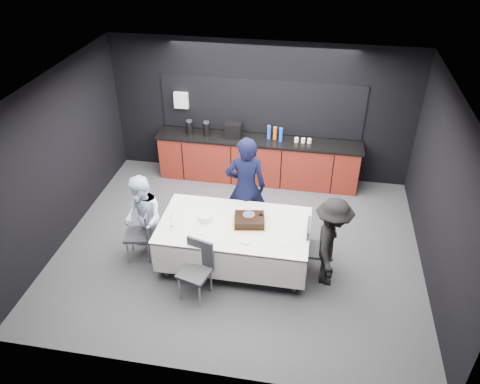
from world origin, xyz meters
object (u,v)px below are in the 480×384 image
cake_assembly (250,220)px  champagne_flute (171,218)px  plate_stack (205,217)px  chair_near (197,265)px  person_left (143,218)px  person_right (331,242)px  party_table (234,231)px  person_center (246,188)px  chair_right (314,245)px  chair_left (143,230)px

cake_assembly → champagne_flute: size_ratio=2.45×
plate_stack → champagne_flute: bearing=-151.7°
cake_assembly → chair_near: cake_assembly is taller
chair_near → person_left: 1.27m
chair_near → person_right: 2.00m
party_table → person_right: 1.49m
champagne_flute → chair_near: size_ratio=0.24×
champagne_flute → person_center: person_center is taller
champagne_flute → person_left: person_left is taller
person_right → chair_right: bearing=63.7°
plate_stack → person_center: 0.95m
party_table → chair_near: chair_near is taller
party_table → person_center: 0.87m
chair_right → cake_assembly: bearing=176.6°
person_center → cake_assembly: bearing=93.2°
cake_assembly → party_table: bearing=-163.8°
person_center → chair_right: bearing=135.4°
chair_right → person_right: size_ratio=0.62×
chair_near → chair_left: bearing=148.9°
chair_left → chair_right: 2.72m
cake_assembly → person_right: 1.28m
chair_left → chair_right: size_ratio=1.00×
person_center → person_left: 1.75m
cake_assembly → person_right: bearing=-9.1°
plate_stack → person_center: size_ratio=0.12×
party_table → person_right: (1.48, -0.14, 0.10)m
chair_left → person_right: bearing=-0.7°
chair_right → chair_left: bearing=-177.8°
champagne_flute → chair_right: 2.23m
plate_stack → cake_assembly: bearing=3.0°
chair_left → person_right: person_right is taller
party_table → person_left: 1.47m
person_left → cake_assembly: bearing=56.8°
chair_left → person_left: bearing=80.7°
plate_stack → champagne_flute: (-0.47, -0.26, 0.11)m
champagne_flute → chair_right: champagne_flute is taller
plate_stack → person_right: (1.95, -0.16, -0.09)m
chair_left → chair_near: 1.24m
plate_stack → chair_left: 1.06m
chair_right → person_center: size_ratio=0.50×
chair_near → person_left: bearing=146.7°
party_table → champagne_flute: champagne_flute is taller
cake_assembly → chair_near: bearing=-128.5°
cake_assembly → chair_near: (-0.64, -0.80, -0.31)m
plate_stack → champagne_flute: size_ratio=0.99×
cake_assembly → chair_left: bearing=-174.4°
party_table → chair_left: chair_left is taller
chair_near → person_right: (1.90, 0.60, 0.21)m
plate_stack → party_table: bearing=-3.5°
party_table → cake_assembly: 0.31m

